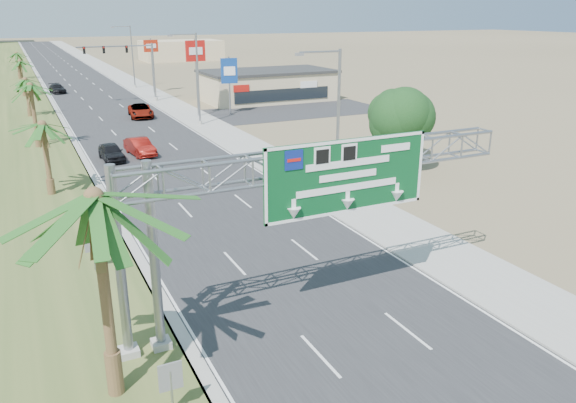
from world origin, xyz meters
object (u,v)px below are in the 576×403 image
(pole_sign_red_near, at_px, (196,56))
(pole_sign_red_far, at_px, (151,50))
(car_far, at_px, (57,89))
(car_mid_lane, at_px, (140,147))
(car_left_lane, at_px, (111,152))
(car_right_lane, at_px, (141,111))
(sign_gantry, at_px, (308,177))
(pole_sign_blue, at_px, (229,73))
(palm_near, at_px, (94,199))
(signal_mast, at_px, (139,67))
(store_building, at_px, (268,86))

(pole_sign_red_near, relative_size, pole_sign_red_far, 1.11)
(car_far, bearing_deg, car_mid_lane, -93.58)
(car_mid_lane, height_order, pole_sign_red_far, pole_sign_red_far)
(car_left_lane, distance_m, car_right_lane, 20.88)
(sign_gantry, relative_size, pole_sign_blue, 2.39)
(sign_gantry, bearing_deg, pole_sign_red_near, 78.04)
(sign_gantry, xyz_separation_m, palm_near, (-8.14, -1.93, 0.87))
(signal_mast, bearing_deg, pole_sign_blue, -62.21)
(signal_mast, distance_m, pole_sign_red_near, 15.22)
(sign_gantry, relative_size, car_right_lane, 2.94)
(palm_near, bearing_deg, car_right_lane, 77.26)
(car_right_lane, bearing_deg, car_far, 110.84)
(sign_gantry, xyz_separation_m, pole_sign_red_far, (10.06, 70.77, 0.45))
(sign_gantry, xyz_separation_m, store_building, (23.06, 56.07, -4.06))
(sign_gantry, distance_m, palm_near, 8.41)
(store_building, relative_size, pole_sign_blue, 2.56)
(pole_sign_red_near, bearing_deg, car_mid_lane, -122.53)
(car_right_lane, bearing_deg, pole_sign_red_far, 78.60)
(palm_near, height_order, pole_sign_blue, palm_near)
(palm_near, distance_m, store_building, 66.04)
(signal_mast, bearing_deg, store_building, -19.54)
(car_far, bearing_deg, pole_sign_red_far, -32.40)
(car_far, bearing_deg, car_right_lane, -82.58)
(car_left_lane, bearing_deg, car_mid_lane, 15.60)
(sign_gantry, xyz_separation_m, car_far, (-3.64, 77.12, -5.37))
(signal_mast, distance_m, car_far, 18.50)
(palm_near, distance_m, pole_sign_red_near, 52.68)
(palm_near, bearing_deg, pole_sign_red_far, 75.95)
(car_mid_lane, distance_m, car_right_lane, 19.39)
(palm_near, relative_size, car_right_lane, 1.47)
(pole_sign_blue, bearing_deg, car_left_lane, -135.18)
(pole_sign_red_near, bearing_deg, pole_sign_blue, -4.42)
(store_building, xyz_separation_m, car_right_lane, (-19.45, -6.07, -1.21))
(signal_mast, height_order, pole_sign_red_far, pole_sign_red_far)
(pole_sign_blue, bearing_deg, signal_mast, 117.79)
(palm_near, bearing_deg, signal_mast, 77.34)
(signal_mast, xyz_separation_m, pole_sign_red_near, (3.83, -14.54, 2.37))
(signal_mast, bearing_deg, sign_gantry, -95.74)
(car_left_lane, xyz_separation_m, car_far, (-0.61, 46.91, -0.05))
(car_right_lane, relative_size, car_far, 1.21)
(sign_gantry, xyz_separation_m, pole_sign_red_near, (10.06, 47.51, 1.16))
(car_left_lane, bearing_deg, car_far, 88.46)
(signal_mast, xyz_separation_m, pole_sign_red_far, (3.83, 8.73, 1.65))
(palm_near, bearing_deg, pole_sign_blue, 65.68)
(store_building, distance_m, car_right_lane, 20.41)
(signal_mast, bearing_deg, car_far, 123.24)
(car_mid_lane, distance_m, car_far, 46.18)
(palm_near, relative_size, car_left_lane, 1.95)
(store_building, bearing_deg, car_mid_lane, -133.20)
(sign_gantry, height_order, store_building, sign_gantry)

